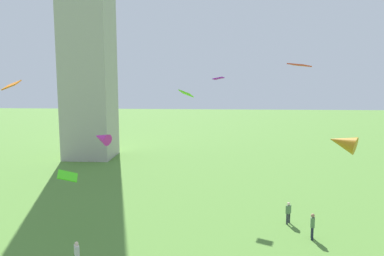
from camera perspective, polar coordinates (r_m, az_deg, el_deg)
name	(u,v)px	position (r m, az deg, el deg)	size (l,w,h in m)	color
person_0	(288,211)	(30.09, 14.28, -12.06)	(0.46, 0.50, 1.66)	#2D3338
person_1	(77,253)	(23.92, -16.91, -17.57)	(0.42, 0.49, 1.62)	#1E2333
person_4	(312,225)	(27.84, 17.65, -13.68)	(0.36, 0.55, 1.80)	#1E2333
kite_flying_0	(342,142)	(24.23, 21.66, -2.03)	(2.01, 1.79, 1.36)	#BA7916
kite_flying_1	(218,78)	(35.99, 3.98, 7.46)	(1.18, 0.99, 0.32)	#9D0BCD
kite_flying_2	(68,176)	(28.37, -18.20, -6.85)	(1.44, 1.38, 0.88)	#49F11C
kite_flying_3	(186,94)	(29.79, -0.88, 5.21)	(1.15, 1.56, 0.70)	#69E01B
kite_flying_4	(299,65)	(24.00, 15.81, 9.10)	(1.43, 1.47, 0.26)	#EA3F26
kite_flying_5	(102,138)	(40.40, -13.43, -1.45)	(2.30, 1.98, 1.57)	#C2249D
kite_flying_7	(12,85)	(34.72, -25.47, 5.86)	(1.44, 1.80, 0.86)	orange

